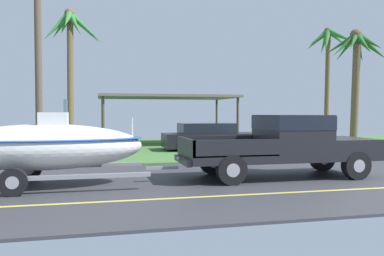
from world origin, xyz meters
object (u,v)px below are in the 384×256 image
at_px(palm_tree_mid, 328,52).
at_px(utility_pole, 38,46).
at_px(parked_sedan_near, 210,137).
at_px(palm_tree_near_left, 71,41).
at_px(palm_tree_near_right, 358,58).
at_px(carport_awning, 167,98).
at_px(boat_on_trailer, 43,146).
at_px(pickup_truck_towing, 290,142).

xyz_separation_m(palm_tree_mid, utility_pole, (-15.88, -7.30, -1.45)).
bearing_deg(utility_pole, parked_sedan_near, 29.82).
bearing_deg(palm_tree_near_left, palm_tree_near_right, -5.44).
xyz_separation_m(carport_awning, palm_tree_near_right, (9.24, -4.67, 1.96)).
bearing_deg(palm_tree_near_left, parked_sedan_near, -3.99).
distance_m(boat_on_trailer, palm_tree_mid, 19.59).
height_order(carport_awning, utility_pole, utility_pole).
relative_size(pickup_truck_towing, carport_awning, 0.75).
distance_m(pickup_truck_towing, palm_tree_near_left, 11.90).
relative_size(carport_awning, utility_pole, 0.96).
bearing_deg(palm_tree_mid, palm_tree_near_right, -100.74).
bearing_deg(parked_sedan_near, pickup_truck_towing, -89.34).
distance_m(parked_sedan_near, utility_pole, 9.27).
xyz_separation_m(pickup_truck_towing, boat_on_trailer, (-6.88, -0.00, 0.01)).
xyz_separation_m(boat_on_trailer, parked_sedan_near, (6.78, 8.38, -0.36)).
height_order(pickup_truck_towing, carport_awning, carport_awning).
distance_m(parked_sedan_near, carport_awning, 4.57).
xyz_separation_m(palm_tree_near_right, utility_pole, (-15.14, -3.36, -0.51)).
bearing_deg(parked_sedan_near, boat_on_trailer, -129.00).
distance_m(palm_tree_near_left, palm_tree_near_right, 14.42).
relative_size(boat_on_trailer, palm_tree_mid, 0.88).
xyz_separation_m(parked_sedan_near, palm_tree_near_right, (7.70, -0.90, 4.05)).
bearing_deg(palm_tree_near_right, pickup_truck_towing, -135.50).
xyz_separation_m(boat_on_trailer, carport_awning, (5.24, 12.14, 1.73)).
distance_m(boat_on_trailer, carport_awning, 13.34).
xyz_separation_m(pickup_truck_towing, palm_tree_near_left, (-6.75, 8.84, 4.22)).
relative_size(boat_on_trailer, carport_awning, 0.81).
bearing_deg(boat_on_trailer, palm_tree_near_right, 27.29).
height_order(pickup_truck_towing, boat_on_trailer, boat_on_trailer).
bearing_deg(palm_tree_near_left, palm_tree_mid, 9.68).
bearing_deg(palm_tree_mid, pickup_truck_towing, -126.19).
relative_size(palm_tree_mid, utility_pole, 0.88).
xyz_separation_m(palm_tree_near_right, palm_tree_mid, (0.75, 3.94, 0.94)).
bearing_deg(parked_sedan_near, palm_tree_mid, 19.79).
xyz_separation_m(carport_awning, utility_pole, (-5.89, -8.03, 1.45)).
height_order(palm_tree_near_left, palm_tree_near_right, palm_tree_near_left).
bearing_deg(palm_tree_near_left, utility_pole, -99.44).
bearing_deg(boat_on_trailer, palm_tree_near_left, 89.13).
xyz_separation_m(carport_awning, palm_tree_mid, (9.99, -0.73, 2.91)).
distance_m(parked_sedan_near, palm_tree_near_right, 8.75).
relative_size(boat_on_trailer, utility_pole, 0.78).
bearing_deg(palm_tree_near_right, utility_pole, -167.49).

